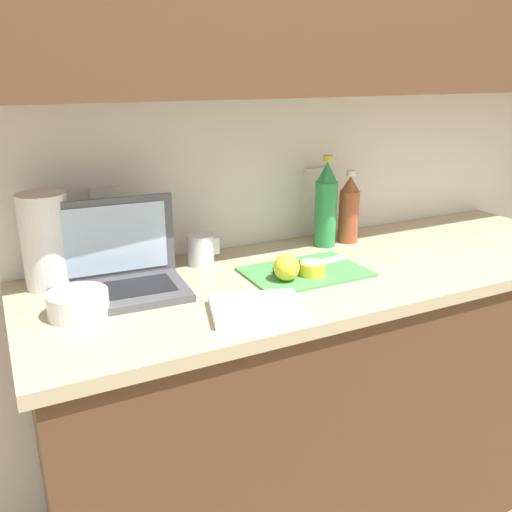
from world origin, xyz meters
TOP-DOWN VIEW (x-y plane):
  - ground_plane at (0.00, 0.00)m, footprint 12.00×12.00m
  - wall_back at (-0.00, 0.24)m, footprint 5.20×0.38m
  - counter_unit at (0.02, 0.00)m, footprint 1.84×0.62m
  - laptop at (-0.64, 0.10)m, footprint 0.36×0.24m
  - cutting_board at (-0.13, -0.01)m, footprint 0.34×0.23m
  - knife at (-0.13, 0.02)m, footprint 0.27×0.06m
  - lemon_half_cut at (-0.12, -0.04)m, footprint 0.07×0.07m
  - lemon_whole_beside at (-0.21, -0.05)m, footprint 0.07×0.07m
  - bottle_green_soda at (0.17, 0.19)m, footprint 0.07×0.07m
  - bottle_oil_tall at (0.07, 0.19)m, footprint 0.07×0.07m
  - measuring_cup at (-0.37, 0.20)m, footprint 0.10×0.08m
  - bowl_white at (-0.76, -0.01)m, footprint 0.14×0.14m
  - paper_towel_roll at (-0.79, 0.22)m, footprint 0.13×0.13m
  - dish_towel at (-0.37, -0.19)m, footprint 0.26×0.21m

SIDE VIEW (x-z plane):
  - ground_plane at x=0.00m, z-range 0.00..0.00m
  - counter_unit at x=0.02m, z-range 0.01..0.94m
  - cutting_board at x=-0.13m, z-range 0.93..0.94m
  - dish_towel at x=-0.37m, z-range 0.93..0.96m
  - knife at x=-0.13m, z-range 0.94..0.96m
  - lemon_half_cut at x=-0.12m, z-range 0.94..0.98m
  - bowl_white at x=-0.76m, z-range 0.93..0.99m
  - lemon_whole_beside at x=-0.21m, z-range 0.94..1.01m
  - measuring_cup at x=-0.37m, z-range 0.93..1.02m
  - laptop at x=-0.64m, z-range 0.87..1.11m
  - bottle_green_soda at x=0.17m, z-range 0.92..1.16m
  - paper_towel_roll at x=-0.79m, z-range 0.93..1.19m
  - bottle_oil_tall at x=0.07m, z-range 0.92..1.22m
  - wall_back at x=0.00m, z-range 0.26..2.86m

